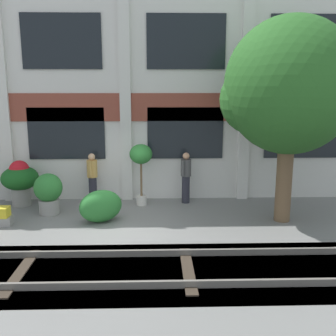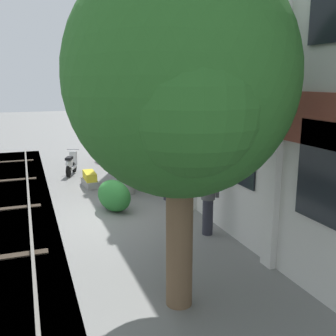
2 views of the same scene
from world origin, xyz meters
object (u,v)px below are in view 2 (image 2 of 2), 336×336
at_px(resident_by_doorway, 127,152).
at_px(potted_plant_terracotta_small, 178,163).
at_px(potted_plant_square_trough, 90,179).
at_px(topiary_hedge, 114,196).
at_px(resident_watching_tracks, 168,173).
at_px(scooter_near_curb, 111,151).
at_px(broadleaf_tree, 180,84).
at_px(resident_near_plants, 208,199).
at_px(potted_plant_fluted_column, 141,160).
at_px(scooter_second_parked, 71,164).
at_px(potted_plant_ribbed_drum, 125,173).

bearing_deg(resident_by_doorway, potted_plant_terracotta_small, 95.54).
xyz_separation_m(potted_plant_square_trough, topiary_hedge, (2.99, 0.22, 0.21)).
bearing_deg(resident_watching_tracks, scooter_near_curb, -172.14).
xyz_separation_m(potted_plant_square_trough, potted_plant_terracotta_small, (4.08, 1.79, 1.27)).
relative_size(broadleaf_tree, resident_watching_tracks, 3.41).
bearing_deg(potted_plant_terracotta_small, resident_watching_tracks, 170.05).
xyz_separation_m(potted_plant_terracotta_small, resident_near_plants, (1.45, 0.22, -0.63)).
bearing_deg(scooter_near_curb, resident_by_doorway, 84.28).
xyz_separation_m(potted_plant_fluted_column, scooter_second_parked, (-2.22, -2.28, -0.43)).
bearing_deg(potted_plant_terracotta_small, topiary_hedge, -124.95).
height_order(potted_plant_ribbed_drum, resident_watching_tracks, resident_watching_tracks).
distance_m(potted_plant_terracotta_small, resident_by_doorway, 5.76).
relative_size(potted_plant_terracotta_small, resident_by_doorway, 1.22).
distance_m(potted_plant_ribbed_drum, topiary_hedge, 1.84).
height_order(scooter_near_curb, topiary_hedge, scooter_near_curb).
xyz_separation_m(resident_by_doorway, resident_near_plants, (7.17, 0.20, 0.03)).
height_order(potted_plant_fluted_column, topiary_hedge, potted_plant_fluted_column).
bearing_deg(resident_watching_tracks, broadleaf_tree, -13.36).
height_order(scooter_near_curb, resident_near_plants, resident_near_plants).
relative_size(scooter_second_parked, resident_watching_tracks, 0.80).
height_order(resident_watching_tracks, resident_near_plants, resident_near_plants).
bearing_deg(potted_plant_ribbed_drum, potted_plant_fluted_column, 142.11).
bearing_deg(potted_plant_ribbed_drum, resident_near_plants, 13.70).
bearing_deg(potted_plant_ribbed_drum, resident_by_doorway, 164.44).
bearing_deg(resident_watching_tracks, potted_plant_terracotta_small, -5.05).
bearing_deg(scooter_near_curb, potted_plant_square_trough, 61.13).
height_order(resident_by_doorway, resident_watching_tracks, resident_watching_tracks).
height_order(resident_by_doorway, topiary_hedge, resident_by_doorway).
height_order(broadleaf_tree, resident_near_plants, broadleaf_tree).
bearing_deg(broadleaf_tree, topiary_hedge, 179.64).
height_order(potted_plant_fluted_column, scooter_near_curb, potted_plant_fluted_column).
xyz_separation_m(potted_plant_ribbed_drum, potted_plant_fluted_column, (-1.12, 0.87, 0.18)).
distance_m(potted_plant_square_trough, resident_watching_tracks, 3.29).
xyz_separation_m(resident_watching_tracks, topiary_hedge, (0.51, -1.84, -0.43)).
height_order(resident_watching_tracks, topiary_hedge, resident_watching_tracks).
bearing_deg(resident_near_plants, topiary_hedge, -115.00).
distance_m(potted_plant_terracotta_small, scooter_near_curb, 8.57).
xyz_separation_m(potted_plant_ribbed_drum, scooter_near_curb, (-5.76, 0.73, -0.25)).
xyz_separation_m(scooter_near_curb, resident_near_plants, (9.95, 0.30, 0.46)).
distance_m(potted_plant_fluted_column, resident_watching_tracks, 2.28).
distance_m(broadleaf_tree, resident_by_doorway, 10.32).
bearing_deg(resident_near_plants, potted_plant_square_trough, -130.09).
relative_size(broadleaf_tree, potted_plant_square_trough, 5.06).
xyz_separation_m(scooter_second_parked, topiary_hedge, (5.00, 0.65, 0.02)).
height_order(scooter_near_curb, scooter_second_parked, same).
bearing_deg(scooter_second_parked, resident_by_doorway, -78.20).
xyz_separation_m(scooter_second_parked, resident_by_doorway, (0.37, 2.24, 0.44)).
bearing_deg(resident_near_plants, scooter_second_parked, -132.12).
relative_size(potted_plant_terracotta_small, topiary_hedge, 1.61).
distance_m(scooter_near_curb, resident_near_plants, 9.97).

